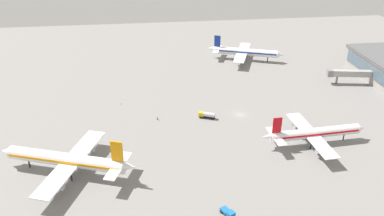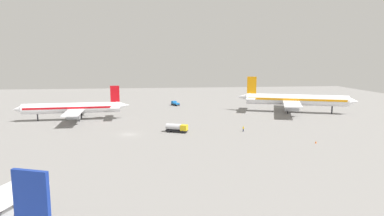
{
  "view_description": "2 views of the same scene",
  "coord_description": "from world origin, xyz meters",
  "px_view_note": "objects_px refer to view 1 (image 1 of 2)",
  "views": [
    {
      "loc": [
        -134.29,
        36.53,
        74.09
      ],
      "look_at": [
        -2.32,
        19.53,
        5.44
      ],
      "focal_mm": 36.64,
      "sensor_mm": 36.0,
      "label": 1
    },
    {
      "loc": [
        93.98,
        6.92,
        21.54
      ],
      "look_at": [
        -9.07,
        18.87,
        5.83
      ],
      "focal_mm": 31.55,
      "sensor_mm": 36.0,
      "label": 2
    }
  ],
  "objects_px": {
    "fuel_truck": "(207,115)",
    "safety_cone_near_gate": "(121,104)",
    "airplane_at_gate": "(314,133)",
    "pushback_tractor": "(228,213)",
    "airplane_distant": "(67,160)",
    "ground_crew_worker": "(157,118)",
    "airplane_taxiing": "(245,52)"
  },
  "relations": [
    {
      "from": "pushback_tractor",
      "to": "ground_crew_worker",
      "type": "height_order",
      "value": "pushback_tractor"
    },
    {
      "from": "fuel_truck",
      "to": "ground_crew_worker",
      "type": "bearing_deg",
      "value": 19.93
    },
    {
      "from": "airplane_distant",
      "to": "ground_crew_worker",
      "type": "xyz_separation_m",
      "value": [
        31.06,
        -28.87,
        -4.18
      ]
    },
    {
      "from": "airplane_taxiing",
      "to": "safety_cone_near_gate",
      "type": "relative_size",
      "value": 65.64
    },
    {
      "from": "airplane_distant",
      "to": "safety_cone_near_gate",
      "type": "relative_size",
      "value": 73.16
    },
    {
      "from": "fuel_truck",
      "to": "pushback_tractor",
      "type": "height_order",
      "value": "fuel_truck"
    },
    {
      "from": "airplane_distant",
      "to": "fuel_truck",
      "type": "bearing_deg",
      "value": -128.33
    },
    {
      "from": "airplane_taxiing",
      "to": "safety_cone_near_gate",
      "type": "distance_m",
      "value": 79.27
    },
    {
      "from": "airplane_at_gate",
      "to": "fuel_truck",
      "type": "xyz_separation_m",
      "value": [
        23.03,
        33.84,
        -2.87
      ]
    },
    {
      "from": "airplane_taxiing",
      "to": "pushback_tractor",
      "type": "height_order",
      "value": "airplane_taxiing"
    },
    {
      "from": "airplane_taxiing",
      "to": "fuel_truck",
      "type": "distance_m",
      "value": 69.43
    },
    {
      "from": "pushback_tractor",
      "to": "safety_cone_near_gate",
      "type": "height_order",
      "value": "pushback_tractor"
    },
    {
      "from": "pushback_tractor",
      "to": "safety_cone_near_gate",
      "type": "bearing_deg",
      "value": 175.99
    },
    {
      "from": "ground_crew_worker",
      "to": "airplane_taxiing",
      "type": "bearing_deg",
      "value": 74.8
    },
    {
      "from": "airplane_at_gate",
      "to": "airplane_taxiing",
      "type": "xyz_separation_m",
      "value": [
        85.25,
        3.2,
        0.28
      ]
    },
    {
      "from": "pushback_tractor",
      "to": "safety_cone_near_gate",
      "type": "distance_m",
      "value": 77.6
    },
    {
      "from": "airplane_distant",
      "to": "ground_crew_worker",
      "type": "bearing_deg",
      "value": -112.94
    },
    {
      "from": "airplane_taxiing",
      "to": "airplane_distant",
      "type": "bearing_deg",
      "value": -109.72
    },
    {
      "from": "fuel_truck",
      "to": "pushback_tractor",
      "type": "distance_m",
      "value": 54.7
    },
    {
      "from": "airplane_taxiing",
      "to": "airplane_distant",
      "type": "height_order",
      "value": "airplane_distant"
    },
    {
      "from": "airplane_distant",
      "to": "fuel_truck",
      "type": "relative_size",
      "value": 6.72
    },
    {
      "from": "airplane_at_gate",
      "to": "pushback_tractor",
      "type": "distance_m",
      "value": 48.75
    },
    {
      "from": "pushback_tractor",
      "to": "ground_crew_worker",
      "type": "xyz_separation_m",
      "value": [
        55.84,
        16.25,
        -0.12
      ]
    },
    {
      "from": "airplane_at_gate",
      "to": "airplane_distant",
      "type": "distance_m",
      "value": 82.4
    },
    {
      "from": "airplane_taxiing",
      "to": "pushback_tractor",
      "type": "xyz_separation_m",
      "value": [
        -116.83,
        33.8,
        -3.57
      ]
    },
    {
      "from": "pushback_tractor",
      "to": "safety_cone_near_gate",
      "type": "xyz_separation_m",
      "value": [
        71.19,
        30.88,
        -0.67
      ]
    },
    {
      "from": "airplane_taxiing",
      "to": "ground_crew_worker",
      "type": "xyz_separation_m",
      "value": [
        -60.99,
        50.05,
        -3.69
      ]
    },
    {
      "from": "airplane_at_gate",
      "to": "airplane_taxiing",
      "type": "distance_m",
      "value": 85.31
    },
    {
      "from": "safety_cone_near_gate",
      "to": "airplane_distant",
      "type": "bearing_deg",
      "value": 162.94
    },
    {
      "from": "safety_cone_near_gate",
      "to": "ground_crew_worker",
      "type": "bearing_deg",
      "value": -136.37
    },
    {
      "from": "fuel_truck",
      "to": "safety_cone_near_gate",
      "type": "xyz_separation_m",
      "value": [
        16.58,
        34.03,
        -1.09
      ]
    },
    {
      "from": "airplane_at_gate",
      "to": "pushback_tractor",
      "type": "relative_size",
      "value": 8.05
    }
  ]
}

